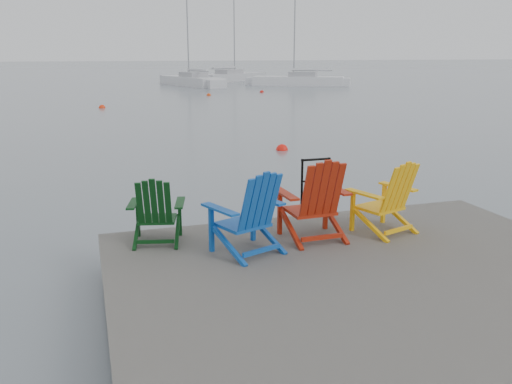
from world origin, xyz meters
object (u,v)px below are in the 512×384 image
object	(u,v)px
chair_green	(156,210)
chair_blue	(249,212)
buoy_d	(209,96)
chair_red	(315,199)
buoy_c	(262,92)
buoy_a	(282,150)
sailboat_mid	(232,78)
handrail	(315,181)
sailboat_far	(299,81)
chair_yellow	(387,197)
buoy_b	(102,108)
sailboat_near	(191,82)

from	to	relation	value
chair_green	chair_blue	xyz separation A→B (m)	(1.06, -0.73, 0.08)
chair_green	buoy_d	xyz separation A→B (m)	(7.68, 31.19, -0.96)
chair_red	buoy_c	distance (m)	35.12
chair_blue	buoy_a	distance (m)	10.38
chair_blue	buoy_c	xyz separation A→B (m)	(11.20, 33.82, -1.04)
chair_red	buoy_d	world-z (taller)	chair_red
chair_green	chair_red	distance (m)	2.10
chair_blue	sailboat_mid	bearing A→B (deg)	54.00
handrail	chair_green	world-z (taller)	chair_green
chair_blue	sailboat_far	size ratio (longest dim) A/B	0.09
chair_yellow	buoy_b	world-z (taller)	chair_yellow
chair_green	sailboat_far	world-z (taller)	sailboat_far
sailboat_near	buoy_d	world-z (taller)	sailboat_near
handrail	sailboat_near	bearing A→B (deg)	81.64
sailboat_mid	buoy_a	world-z (taller)	sailboat_mid
chair_green	chair_yellow	bearing A→B (deg)	4.01
chair_yellow	buoy_d	xyz separation A→B (m)	(4.56, 31.72, -1.02)
chair_red	buoy_a	world-z (taller)	chair_red
buoy_c	chair_green	bearing A→B (deg)	-110.33
buoy_c	sailboat_near	bearing A→B (deg)	108.39
chair_green	chair_red	bearing A→B (deg)	-0.06
chair_yellow	chair_red	bearing A→B (deg)	160.14
chair_red	buoy_c	world-z (taller)	chair_red
chair_yellow	sailboat_mid	size ratio (longest dim) A/B	0.08
chair_green	chair_yellow	xyz separation A→B (m)	(3.12, -0.53, 0.06)
buoy_b	buoy_c	world-z (taller)	buoy_b
handrail	sailboat_mid	distance (m)	51.00
chair_yellow	buoy_a	world-z (taller)	chair_yellow
chair_blue	chair_red	size ratio (longest dim) A/B	0.95
chair_green	buoy_a	bearing A→B (deg)	73.99
buoy_b	sailboat_near	bearing A→B (deg)	65.69
buoy_c	chair_red	bearing A→B (deg)	-106.92
sailboat_far	buoy_c	distance (m)	9.87
chair_blue	chair_yellow	size ratio (longest dim) A/B	1.04
handrail	buoy_b	world-z (taller)	handrail
sailboat_far	chair_green	bearing A→B (deg)	-174.67
sailboat_near	buoy_a	world-z (taller)	sailboat_near
buoy_a	buoy_c	distance (m)	25.34
chair_yellow	buoy_b	xyz separation A→B (m)	(-2.99, 24.77, -1.02)
chair_blue	sailboat_far	xyz separation A→B (m)	(17.32, 41.55, -0.68)
chair_blue	sailboat_near	bearing A→B (deg)	58.80
sailboat_near	handrail	bearing A→B (deg)	-113.96
sailboat_mid	buoy_d	size ratio (longest dim) A/B	39.59
handrail	sailboat_mid	bearing A→B (deg)	76.45
sailboat_near	sailboat_far	size ratio (longest dim) A/B	1.08
chair_yellow	buoy_b	distance (m)	24.97
buoy_c	buoy_a	bearing A→B (deg)	-106.64
sailboat_near	buoy_a	xyz separation A→B (m)	(-3.81, -34.65, -0.35)
chair_green	sailboat_far	bearing A→B (deg)	79.33
chair_green	sailboat_near	xyz separation A→B (m)	(8.81, 43.46, -0.60)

